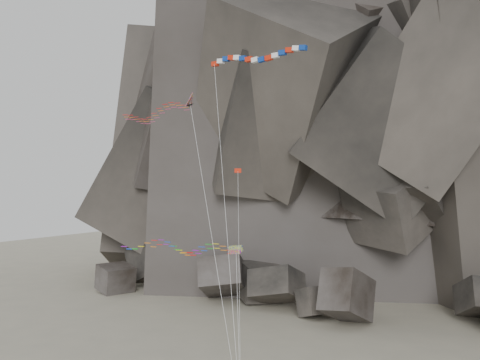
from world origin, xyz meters
The scene contains 6 objects.
headland centered at (0.00, 70.00, 42.00)m, with size 110.00×70.00×84.00m, color #4C453E, non-canonical shape.
boulder_field centered at (1.04, 34.05, 2.61)m, with size 75.79×20.07×9.44m.
delta_kite centered at (-8.37, 1.88, 26.80)m, with size 19.75×9.44×27.29m.
banner_kite centered at (3.25, 3.08, 31.48)m, with size 10.61×10.52×30.81m.
parafoil_kite centered at (-4.69, 0.64, 13.16)m, with size 18.10×8.16×12.35m.
pennant_kite centered at (3.39, -0.75, 17.39)m, with size 4.51×7.18×19.41m.
Camera 1 is at (26.68, -42.75, 19.35)m, focal length 40.00 mm.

